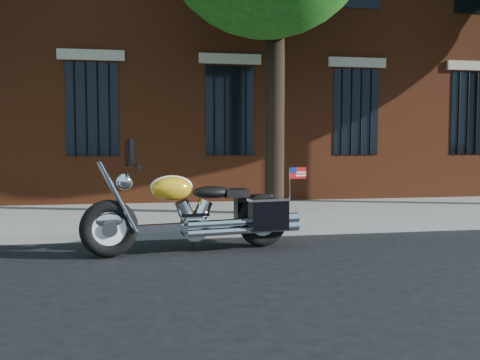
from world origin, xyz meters
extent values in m
plane|color=black|center=(0.00, 0.00, 0.00)|extent=(120.00, 120.00, 0.00)
cube|color=gray|center=(0.00, 1.38, 0.07)|extent=(40.00, 0.16, 0.15)
cube|color=gray|center=(0.00, 3.26, 0.07)|extent=(40.00, 3.60, 0.15)
cube|color=black|center=(0.00, 5.11, 2.20)|extent=(1.10, 0.14, 2.00)
cube|color=#B2A893|center=(0.00, 5.08, 3.35)|extent=(1.40, 0.20, 0.22)
cylinder|color=black|center=(0.00, 5.03, 2.20)|extent=(0.04, 0.04, 2.00)
cylinder|color=black|center=(0.50, 2.90, 2.50)|extent=(0.36, 0.36, 5.00)
torus|color=black|center=(-2.38, 0.12, 0.38)|extent=(0.77, 0.29, 0.75)
torus|color=black|center=(-0.27, 0.48, 0.38)|extent=(0.77, 0.29, 0.75)
cylinder|color=white|center=(-2.38, 0.12, 0.38)|extent=(0.57, 0.16, 0.56)
cylinder|color=white|center=(-0.27, 0.48, 0.38)|extent=(0.57, 0.16, 0.56)
ellipsoid|color=white|center=(-2.38, 0.12, 0.49)|extent=(0.41, 0.21, 0.22)
ellipsoid|color=yellow|center=(-0.27, 0.48, 0.52)|extent=(0.42, 0.22, 0.22)
cube|color=white|center=(-1.33, 0.30, 0.36)|extent=(1.68, 0.40, 0.09)
cylinder|color=white|center=(-1.27, 0.31, 0.34)|extent=(0.39, 0.26, 0.36)
cylinder|color=white|center=(-0.68, 0.20, 0.35)|extent=(1.40, 0.34, 0.10)
ellipsoid|color=yellow|center=(-1.57, 0.26, 0.88)|extent=(0.60, 0.41, 0.32)
ellipsoid|color=black|center=(-1.02, 0.35, 0.81)|extent=(0.59, 0.41, 0.17)
cube|color=black|center=(-0.36, 0.76, 0.51)|extent=(0.56, 0.27, 0.43)
cube|color=black|center=(-0.26, 0.19, 0.51)|extent=(0.56, 0.27, 0.43)
cylinder|color=white|center=(-2.07, 0.17, 1.19)|extent=(0.19, 0.87, 0.04)
sphere|color=white|center=(-2.18, 0.15, 0.99)|extent=(0.26, 0.26, 0.22)
cube|color=black|center=(-2.11, 0.16, 1.37)|extent=(0.12, 0.45, 0.31)
cube|color=red|center=(0.16, 0.21, 1.07)|extent=(0.25, 0.06, 0.16)
camera|label=1|loc=(-1.94, -6.87, 1.48)|focal=40.00mm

